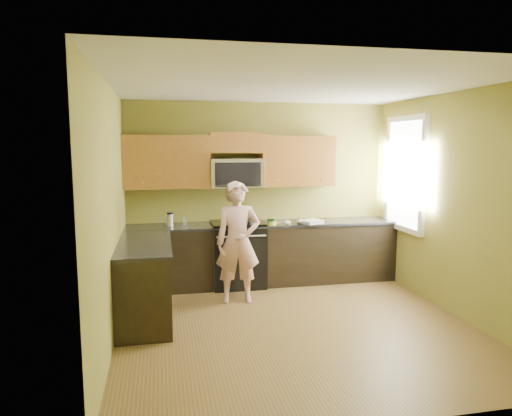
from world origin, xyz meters
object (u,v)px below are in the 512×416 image
object	(u,v)px
woman	(238,242)
butter_tub	(272,225)
microwave	(236,187)
travel_mug	(170,226)
stove	(238,254)
frying_pan	(246,225)

from	to	relation	value
woman	butter_tub	xyz separation A→B (m)	(0.58, 0.53, 0.12)
butter_tub	microwave	bearing A→B (deg)	146.39
woman	travel_mug	bearing A→B (deg)	144.05
stove	frying_pan	bearing A→B (deg)	-73.94
microwave	woman	distance (m)	1.07
microwave	frying_pan	world-z (taller)	microwave
frying_pan	butter_tub	xyz separation A→B (m)	(0.40, 0.07, -0.03)
stove	microwave	xyz separation A→B (m)	(0.00, 0.12, 0.97)
stove	travel_mug	world-z (taller)	travel_mug
frying_pan	microwave	bearing A→B (deg)	114.77
microwave	butter_tub	world-z (taller)	microwave
stove	woman	size ratio (longest dim) A/B	0.59
woman	travel_mug	xyz separation A→B (m)	(-0.86, 0.74, 0.12)
stove	butter_tub	world-z (taller)	butter_tub
frying_pan	woman	bearing A→B (deg)	-98.06
frying_pan	travel_mug	bearing A→B (deg)	178.49
stove	frying_pan	world-z (taller)	frying_pan
stove	woman	world-z (taller)	woman
stove	butter_tub	distance (m)	0.67
microwave	travel_mug	world-z (taller)	microwave
woman	travel_mug	size ratio (longest dim) A/B	8.35
microwave	travel_mug	distance (m)	1.11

